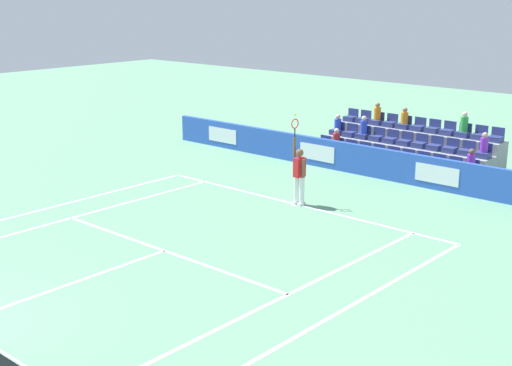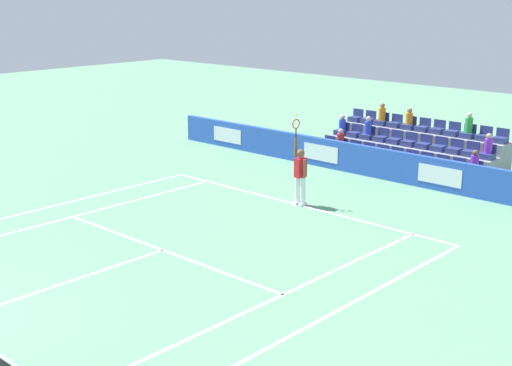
% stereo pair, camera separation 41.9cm
% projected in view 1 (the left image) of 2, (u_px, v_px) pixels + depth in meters
% --- Properties ---
extents(line_baseline, '(10.97, 0.10, 0.01)m').
position_uv_depth(line_baseline, '(296.00, 204.00, 22.40)').
color(line_baseline, white).
rests_on(line_baseline, ground).
extents(line_service, '(8.23, 0.10, 0.01)m').
position_uv_depth(line_service, '(164.00, 251.00, 18.43)').
color(line_service, white).
rests_on(line_service, ground).
extents(line_centre_service, '(0.10, 6.40, 0.01)m').
position_uv_depth(line_centre_service, '(57.00, 288.00, 16.12)').
color(line_centre_service, white).
rests_on(line_centre_service, ground).
extents(line_singles_sideline_left, '(0.10, 11.89, 0.01)m').
position_uv_depth(line_singles_sideline_left, '(58.00, 222.00, 20.73)').
color(line_singles_sideline_left, white).
rests_on(line_singles_sideline_left, ground).
extents(line_singles_sideline_right, '(0.10, 11.89, 0.01)m').
position_uv_depth(line_singles_sideline_right, '(275.00, 301.00, 15.47)').
color(line_singles_sideline_right, white).
rests_on(line_singles_sideline_right, ground).
extents(line_doubles_sideline_left, '(0.10, 11.89, 0.01)m').
position_uv_depth(line_doubles_sideline_left, '(32.00, 212.00, 21.61)').
color(line_doubles_sideline_left, white).
rests_on(line_doubles_sideline_left, ground).
extents(line_doubles_sideline_right, '(0.10, 11.89, 0.01)m').
position_uv_depth(line_doubles_sideline_right, '(326.00, 320.00, 14.60)').
color(line_doubles_sideline_right, white).
rests_on(line_doubles_sideline_right, ground).
extents(line_centre_mark, '(0.10, 0.20, 0.01)m').
position_uv_depth(line_centre_mark, '(295.00, 205.00, 22.32)').
color(line_centre_mark, white).
rests_on(line_centre_mark, ground).
extents(sponsor_barrier, '(19.94, 0.22, 1.09)m').
position_uv_depth(sponsor_barrier, '(375.00, 162.00, 25.49)').
color(sponsor_barrier, blue).
rests_on(sponsor_barrier, ground).
extents(tennis_player, '(0.52, 0.38, 2.85)m').
position_uv_depth(tennis_player, '(299.00, 174.00, 22.14)').
color(tennis_player, white).
rests_on(tennis_player, ground).
extents(stadium_stand, '(6.82, 2.85, 2.21)m').
position_uv_depth(stadium_stand, '(408.00, 152.00, 27.17)').
color(stadium_stand, gray).
rests_on(stadium_stand, ground).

